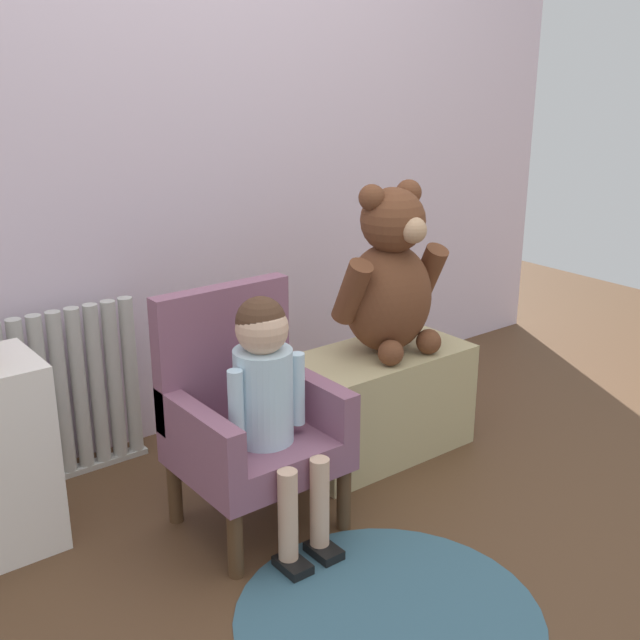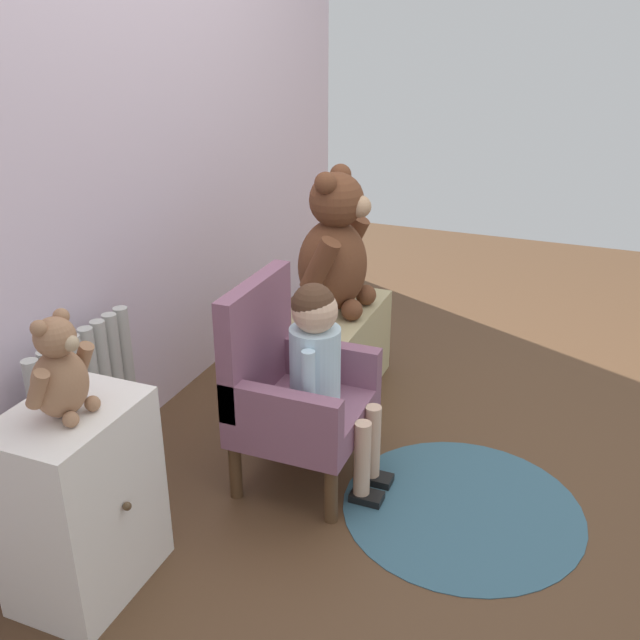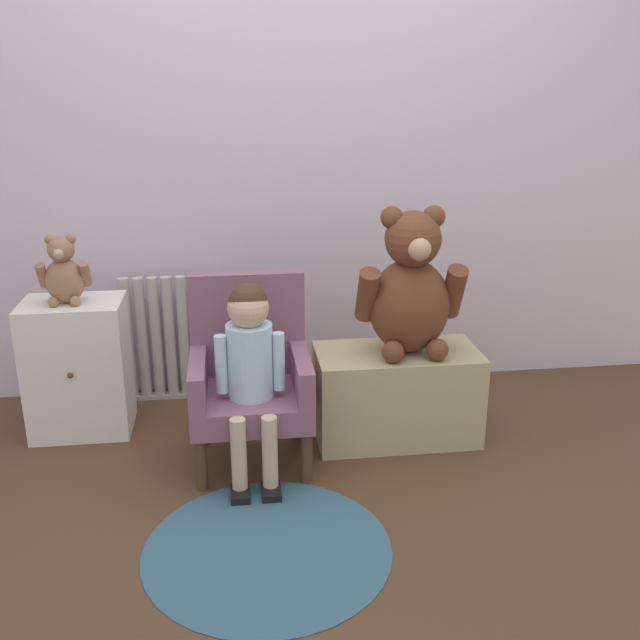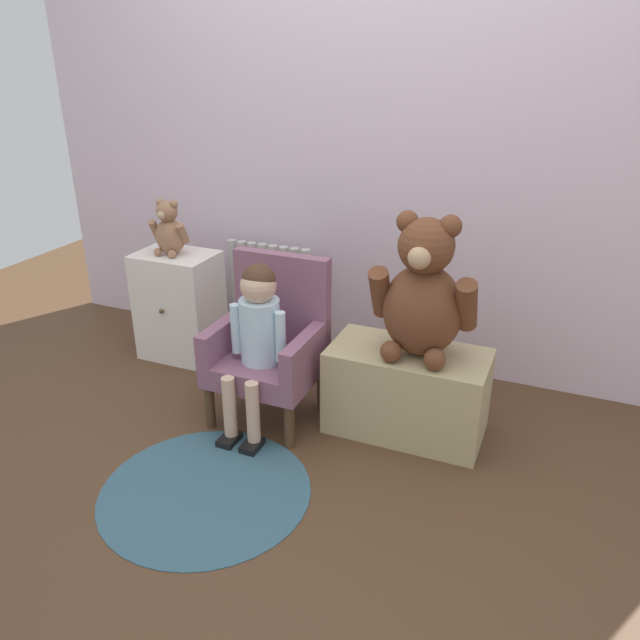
# 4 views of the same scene
# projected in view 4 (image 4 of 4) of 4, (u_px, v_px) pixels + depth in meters

# --- Properties ---
(ground_plane) EXTENTS (6.00, 6.00, 0.00)m
(ground_plane) POSITION_uv_depth(u_px,v_px,m) (273.00, 483.00, 2.39)
(ground_plane) COLOR #4E3420
(back_wall) EXTENTS (3.80, 0.05, 2.40)m
(back_wall) POSITION_uv_depth(u_px,v_px,m) (380.00, 125.00, 2.91)
(back_wall) COLOR silver
(back_wall) RESTS_ON ground_plane
(radiator) EXTENTS (0.50, 0.05, 0.59)m
(radiator) POSITION_uv_depth(u_px,v_px,m) (269.00, 297.00, 3.37)
(radiator) COLOR #BABBB3
(radiator) RESTS_ON ground_plane
(small_dresser) EXTENTS (0.40, 0.31, 0.57)m
(small_dresser) POSITION_uv_depth(u_px,v_px,m) (180.00, 306.00, 3.28)
(small_dresser) COLOR white
(small_dresser) RESTS_ON ground_plane
(child_armchair) EXTENTS (0.45, 0.41, 0.72)m
(child_armchair) POSITION_uv_depth(u_px,v_px,m) (271.00, 343.00, 2.73)
(child_armchair) COLOR #83526A
(child_armchair) RESTS_ON ground_plane
(child_figure) EXTENTS (0.25, 0.35, 0.74)m
(child_figure) POSITION_uv_depth(u_px,v_px,m) (257.00, 325.00, 2.58)
(child_figure) COLOR silver
(child_figure) RESTS_ON ground_plane
(low_bench) EXTENTS (0.66, 0.34, 0.38)m
(low_bench) POSITION_uv_depth(u_px,v_px,m) (407.00, 391.00, 2.66)
(low_bench) COLOR tan
(low_bench) RESTS_ON ground_plane
(large_teddy_bear) EXTENTS (0.43, 0.30, 0.59)m
(large_teddy_bear) POSITION_uv_depth(u_px,v_px,m) (423.00, 295.00, 2.46)
(large_teddy_bear) COLOR brown
(large_teddy_bear) RESTS_ON low_bench
(small_teddy_bear) EXTENTS (0.20, 0.14, 0.28)m
(small_teddy_bear) POSITION_uv_depth(u_px,v_px,m) (169.00, 231.00, 3.11)
(small_teddy_bear) COLOR #976A4B
(small_teddy_bear) RESTS_ON small_dresser
(floor_rug) EXTENTS (0.80, 0.80, 0.01)m
(floor_rug) POSITION_uv_depth(u_px,v_px,m) (206.00, 491.00, 2.35)
(floor_rug) COLOR #35596B
(floor_rug) RESTS_ON ground_plane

